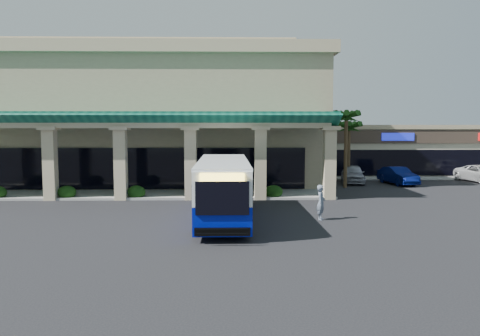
{
  "coord_description": "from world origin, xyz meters",
  "views": [
    {
      "loc": [
        -0.47,
        -24.92,
        4.68
      ],
      "look_at": [
        0.15,
        3.48,
        2.2
      ],
      "focal_mm": 35.0,
      "sensor_mm": 36.0,
      "label": 1
    }
  ],
  "objects_px": {
    "transit_bus": "(223,190)",
    "car_white": "(398,176)",
    "car_silver": "(353,174)",
    "pedestrian": "(321,202)"
  },
  "relations": [
    {
      "from": "pedestrian",
      "to": "car_white",
      "type": "relative_size",
      "value": 0.41
    },
    {
      "from": "pedestrian",
      "to": "transit_bus",
      "type": "bearing_deg",
      "value": 108.0
    },
    {
      "from": "pedestrian",
      "to": "car_white",
      "type": "height_order",
      "value": "pedestrian"
    },
    {
      "from": "pedestrian",
      "to": "car_silver",
      "type": "distance_m",
      "value": 16.59
    },
    {
      "from": "transit_bus",
      "to": "car_white",
      "type": "relative_size",
      "value": 2.48
    },
    {
      "from": "transit_bus",
      "to": "pedestrian",
      "type": "height_order",
      "value": "transit_bus"
    },
    {
      "from": "car_silver",
      "to": "pedestrian",
      "type": "bearing_deg",
      "value": -99.36
    },
    {
      "from": "car_silver",
      "to": "transit_bus",
      "type": "bearing_deg",
      "value": -114.1
    },
    {
      "from": "pedestrian",
      "to": "car_white",
      "type": "distance_m",
      "value": 17.18
    },
    {
      "from": "pedestrian",
      "to": "car_silver",
      "type": "bearing_deg",
      "value": 1.06
    }
  ]
}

